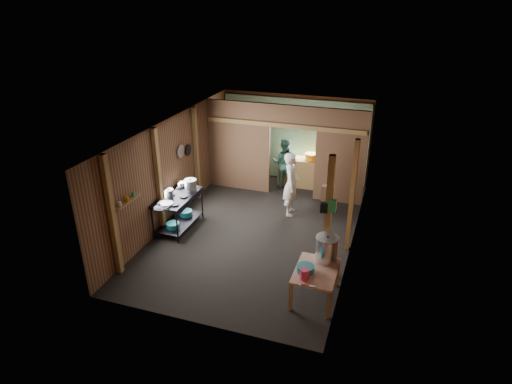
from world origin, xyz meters
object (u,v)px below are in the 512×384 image
(yellow_tub, at_px, (311,157))
(stock_pot, at_px, (327,249))
(cook, at_px, (291,184))
(prep_table, at_px, (315,284))
(stove_pot_large, at_px, (191,185))
(gas_range, at_px, (179,212))
(pink_bucket, at_px, (305,274))

(yellow_tub, bearing_deg, stock_pot, -74.47)
(stock_pot, xyz_separation_m, cook, (-1.42, 2.83, -0.03))
(prep_table, relative_size, yellow_tub, 3.00)
(stove_pot_large, bearing_deg, cook, 28.75)
(stock_pot, distance_m, cook, 3.17)
(gas_range, distance_m, stove_pot_large, 0.71)
(pink_bucket, relative_size, yellow_tub, 0.57)
(pink_bucket, height_order, cook, cook)
(gas_range, bearing_deg, cook, 33.93)
(prep_table, xyz_separation_m, cook, (-1.31, 3.23, 0.53))
(stove_pot_large, height_order, cook, cook)
(cook, bearing_deg, stove_pot_large, 108.78)
(prep_table, height_order, stock_pot, stock_pot)
(prep_table, bearing_deg, yellow_tub, 103.20)
(gas_range, height_order, stock_pot, stock_pot)
(prep_table, xyz_separation_m, stove_pot_large, (-3.54, 2.00, 0.69))
(gas_range, xyz_separation_m, cook, (2.40, 1.62, 0.41))
(stock_pot, bearing_deg, stove_pot_large, 156.26)
(pink_bucket, bearing_deg, stock_pot, 70.34)
(stove_pot_large, distance_m, pink_bucket, 4.12)
(yellow_tub, height_order, cook, cook)
(cook, bearing_deg, prep_table, -167.92)
(prep_table, relative_size, stock_pot, 2.03)
(stove_pot_large, xyz_separation_m, cook, (2.23, 1.23, -0.16))
(stock_pot, bearing_deg, cook, 116.61)
(cook, bearing_deg, pink_bucket, -171.94)
(stove_pot_large, distance_m, yellow_tub, 3.88)
(prep_table, xyz_separation_m, yellow_tub, (-1.20, 5.10, 0.64))
(stock_pot, relative_size, cook, 0.31)
(gas_range, distance_m, prep_table, 4.05)
(stock_pot, bearing_deg, prep_table, -105.66)
(stove_pot_large, bearing_deg, gas_range, -113.49)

